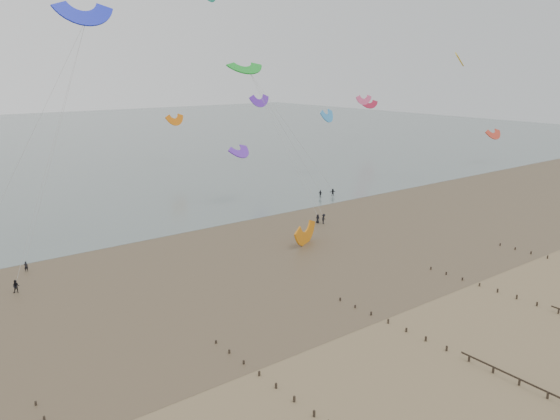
{
  "coord_description": "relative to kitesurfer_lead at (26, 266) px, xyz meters",
  "views": [
    {
      "loc": [
        -40.36,
        -33.53,
        28.11
      ],
      "look_at": [
        6.77,
        28.0,
        8.0
      ],
      "focal_mm": 35.0,
      "sensor_mm": 36.0,
      "label": 1
    }
  ],
  "objects": [
    {
      "name": "kites_airborne",
      "position": [
        9.54,
        44.28,
        20.61
      ],
      "size": [
        253.89,
        117.8,
        43.95
      ],
      "color": "#2C87CF",
      "rests_on": "ground"
    },
    {
      "name": "sea_and_shore",
      "position": [
        20.53,
        -12.33,
        -0.76
      ],
      "size": [
        500.0,
        665.0,
        0.03
      ],
      "color": "#475654",
      "rests_on": "ground"
    },
    {
      "name": "grounded_kite",
      "position": [
        40.03,
        -14.52,
        -0.76
      ],
      "size": [
        8.66,
        8.0,
        3.82
      ],
      "primitive_type": null,
      "rotation": [
        1.54,
        0.0,
        0.48
      ],
      "color": "orange",
      "rests_on": "ground"
    },
    {
      "name": "ground",
      "position": [
        24.61,
        -46.73,
        -0.76
      ],
      "size": [
        500.0,
        500.0,
        0.0
      ],
      "primitive_type": "plane",
      "color": "brown",
      "rests_on": "ground"
    },
    {
      "name": "kitesurfer_lead",
      "position": [
        0.0,
        0.0,
        0.0
      ],
      "size": [
        0.66,
        0.56,
        1.53
      ],
      "primitive_type": "imported",
      "rotation": [
        0.0,
        0.0,
        2.73
      ],
      "color": "black",
      "rests_on": "ground"
    },
    {
      "name": "kitesurfers",
      "position": [
        42.48,
        -0.65,
        0.11
      ],
      "size": [
        73.02,
        19.07,
        1.89
      ],
      "color": "black",
      "rests_on": "ground"
    }
  ]
}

